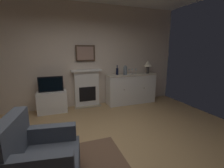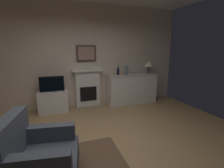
% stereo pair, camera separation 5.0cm
% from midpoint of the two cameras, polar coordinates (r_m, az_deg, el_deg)
% --- Properties ---
extents(ground_plane, '(6.23, 4.96, 0.10)m').
position_cam_midpoint_polar(ground_plane, '(2.87, -2.70, -24.12)').
color(ground_plane, tan).
rests_on(ground_plane, ground).
extents(wall_rear, '(6.23, 0.06, 2.93)m').
position_cam_midpoint_polar(wall_rear, '(4.73, -11.40, 9.59)').
color(wall_rear, beige).
rests_on(wall_rear, ground_plane).
extents(fireplace_unit, '(0.87, 0.30, 1.10)m').
position_cam_midpoint_polar(fireplace_unit, '(4.76, -8.37, -1.43)').
color(fireplace_unit, white).
rests_on(fireplace_unit, ground_plane).
extents(framed_picture, '(0.55, 0.04, 0.45)m').
position_cam_midpoint_polar(framed_picture, '(4.68, -8.86, 10.82)').
color(framed_picture, '#473323').
extents(sideboard_cabinet, '(1.55, 0.49, 0.92)m').
position_cam_midpoint_polar(sideboard_cabinet, '(5.04, 7.41, -1.67)').
color(sideboard_cabinet, white).
rests_on(sideboard_cabinet, ground_plane).
extents(table_lamp, '(0.26, 0.26, 0.40)m').
position_cam_midpoint_polar(table_lamp, '(5.20, 13.37, 6.78)').
color(table_lamp, '#4C4742').
rests_on(table_lamp, sideboard_cabinet).
extents(wine_bottle, '(0.08, 0.08, 0.29)m').
position_cam_midpoint_polar(wine_bottle, '(4.78, 2.49, 4.59)').
color(wine_bottle, black).
rests_on(wine_bottle, sideboard_cabinet).
extents(wine_glass_left, '(0.07, 0.07, 0.16)m').
position_cam_midpoint_polar(wine_glass_left, '(4.89, 6.84, 4.86)').
color(wine_glass_left, silver).
rests_on(wine_glass_left, sideboard_cabinet).
extents(wine_glass_center, '(0.07, 0.07, 0.16)m').
position_cam_midpoint_polar(wine_glass_center, '(4.96, 7.90, 4.92)').
color(wine_glass_center, silver).
rests_on(wine_glass_center, sideboard_cabinet).
extents(wine_glass_right, '(0.07, 0.07, 0.16)m').
position_cam_midpoint_polar(wine_glass_right, '(4.98, 9.19, 4.91)').
color(wine_glass_right, silver).
rests_on(wine_glass_right, sideboard_cabinet).
extents(vase_decorative, '(0.11, 0.11, 0.28)m').
position_cam_midpoint_polar(vase_decorative, '(4.79, 5.42, 4.95)').
color(vase_decorative, slate).
rests_on(vase_decorative, sideboard_cabinet).
extents(tv_cabinet, '(0.75, 0.42, 0.58)m').
position_cam_midpoint_polar(tv_cabinet, '(4.60, -19.96, -5.88)').
color(tv_cabinet, white).
rests_on(tv_cabinet, ground_plane).
extents(tv_set, '(0.62, 0.07, 0.40)m').
position_cam_midpoint_polar(tv_set, '(4.46, -20.41, 0.02)').
color(tv_set, black).
rests_on(tv_set, tv_cabinet).
extents(armchair, '(0.92, 0.88, 0.92)m').
position_cam_midpoint_polar(armchair, '(2.27, -24.45, -22.97)').
color(armchair, '#474C56').
rests_on(armchair, ground_plane).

